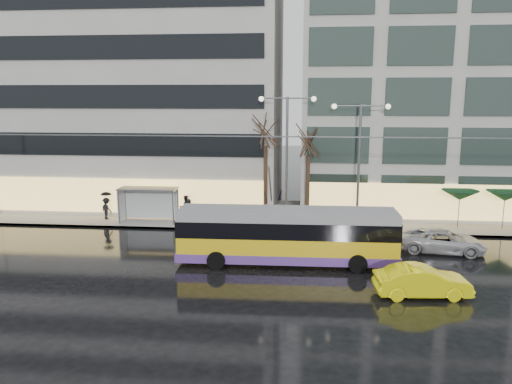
# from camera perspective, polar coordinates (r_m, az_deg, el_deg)

# --- Properties ---
(ground) EXTENTS (140.00, 140.00, 0.00)m
(ground) POSITION_cam_1_polar(r_m,az_deg,el_deg) (25.92, -1.97, -9.87)
(ground) COLOR black
(ground) RESTS_ON ground
(sidewalk) EXTENTS (80.00, 10.00, 0.15)m
(sidewalk) POSITION_cam_1_polar(r_m,az_deg,el_deg) (39.12, 3.62, -2.59)
(sidewalk) COLOR gray
(sidewalk) RESTS_ON ground
(kerb) EXTENTS (80.00, 0.10, 0.15)m
(kerb) POSITION_cam_1_polar(r_m,az_deg,el_deg) (34.33, 3.33, -4.51)
(kerb) COLOR slate
(kerb) RESTS_ON ground
(building_left) EXTENTS (34.00, 14.00, 22.00)m
(building_left) POSITION_cam_1_polar(r_m,az_deg,el_deg) (47.16, -18.98, 12.71)
(building_left) COLOR #9F9D98
(building_left) RESTS_ON sidewalk
(building_right) EXTENTS (32.00, 14.00, 25.00)m
(building_right) POSITION_cam_1_polar(r_m,az_deg,el_deg) (45.95, 26.48, 14.12)
(building_right) COLOR #9F9D98
(building_right) RESTS_ON sidewalk
(trolleybus) EXTENTS (12.07, 4.77, 5.57)m
(trolleybus) POSITION_cam_1_polar(r_m,az_deg,el_deg) (27.74, 3.54, -5.20)
(trolleybus) COLOR yellow
(trolleybus) RESTS_ON ground
(catenary) EXTENTS (42.24, 5.12, 7.00)m
(catenary) POSITION_cam_1_polar(r_m,az_deg,el_deg) (32.41, 1.57, 2.14)
(catenary) COLOR #595B60
(catenary) RESTS_ON ground
(bus_shelter) EXTENTS (4.20, 1.60, 2.51)m
(bus_shelter) POSITION_cam_1_polar(r_m,az_deg,el_deg) (37.30, -12.68, -0.54)
(bus_shelter) COLOR #595B60
(bus_shelter) RESTS_ON sidewalk
(street_lamp_near) EXTENTS (3.96, 0.36, 9.03)m
(street_lamp_near) POSITION_cam_1_polar(r_m,az_deg,el_deg) (34.99, 3.56, 5.64)
(street_lamp_near) COLOR #595B60
(street_lamp_near) RESTS_ON sidewalk
(street_lamp_far) EXTENTS (3.96, 0.36, 8.53)m
(street_lamp_far) POSITION_cam_1_polar(r_m,az_deg,el_deg) (35.20, 11.74, 5.01)
(street_lamp_far) COLOR #595B60
(street_lamp_far) RESTS_ON sidewalk
(tree_a) EXTENTS (3.20, 3.20, 8.40)m
(tree_a) POSITION_cam_1_polar(r_m,az_deg,el_deg) (35.19, 1.13, 7.48)
(tree_a) COLOR black
(tree_a) RESTS_ON sidewalk
(tree_b) EXTENTS (3.20, 3.20, 7.70)m
(tree_b) POSITION_cam_1_polar(r_m,az_deg,el_deg) (35.33, 6.03, 6.31)
(tree_b) COLOR black
(tree_b) RESTS_ON sidewalk
(parasol_a) EXTENTS (2.50, 2.50, 2.65)m
(parasol_a) POSITION_cam_1_polar(r_m,az_deg,el_deg) (37.26, 22.27, -0.34)
(parasol_a) COLOR #595B60
(parasol_a) RESTS_ON sidewalk
(parasol_b) EXTENTS (2.50, 2.50, 2.65)m
(parasol_b) POSITION_cam_1_polar(r_m,az_deg,el_deg) (38.24, 26.58, -0.42)
(parasol_b) COLOR #595B60
(parasol_b) RESTS_ON sidewalk
(taxi_b) EXTENTS (4.51, 1.94, 1.44)m
(taxi_b) POSITION_cam_1_polar(r_m,az_deg,el_deg) (24.79, 18.45, -9.66)
(taxi_b) COLOR #FFF70D
(taxi_b) RESTS_ON ground
(sedan_silver) EXTENTS (5.17, 2.93, 1.36)m
(sedan_silver) POSITION_cam_1_polar(r_m,az_deg,el_deg) (31.93, 20.61, -5.27)
(sedan_silver) COLOR #B4B4B9
(sedan_silver) RESTS_ON ground
(pedestrian_a) EXTENTS (1.07, 1.08, 2.19)m
(pedestrian_a) POSITION_cam_1_polar(r_m,az_deg,el_deg) (35.63, -7.70, -1.56)
(pedestrian_a) COLOR black
(pedestrian_a) RESTS_ON sidewalk
(pedestrian_b) EXTENTS (1.09, 1.01, 1.79)m
(pedestrian_b) POSITION_cam_1_polar(r_m,az_deg,el_deg) (37.57, -8.06, -1.73)
(pedestrian_b) COLOR black
(pedestrian_b) RESTS_ON sidewalk
(pedestrian_c) EXTENTS (1.22, 1.13, 2.11)m
(pedestrian_c) POSITION_cam_1_polar(r_m,az_deg,el_deg) (38.65, -16.73, -1.40)
(pedestrian_c) COLOR black
(pedestrian_c) RESTS_ON sidewalk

